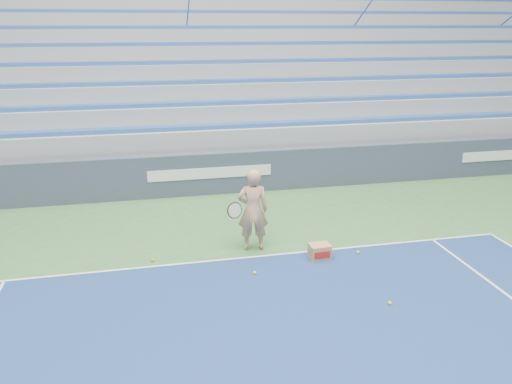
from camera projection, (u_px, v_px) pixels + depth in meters
sponsor_barrier at (210, 173)px, 13.03m from camera, size 30.00×0.32×1.10m
bleachers at (188, 80)px, 17.74m from camera, size 31.00×9.15×7.30m
tennis_player at (253, 210)px, 9.67m from camera, size 0.93×0.85×1.64m
ball_box at (320, 252)px, 9.47m from camera, size 0.40×0.32×0.29m
tennis_ball_0 at (153, 260)px, 9.38m from camera, size 0.07×0.07×0.07m
tennis_ball_1 at (390, 303)px, 7.93m from camera, size 0.07×0.07×0.07m
tennis_ball_2 at (358, 252)px, 9.70m from camera, size 0.07×0.07×0.07m
tennis_ball_3 at (255, 273)px, 8.90m from camera, size 0.07×0.07×0.07m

